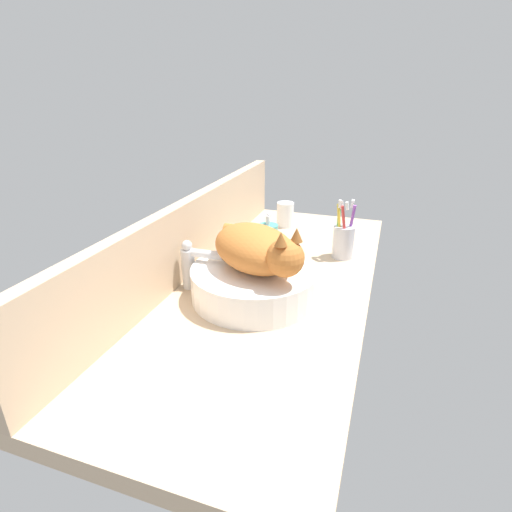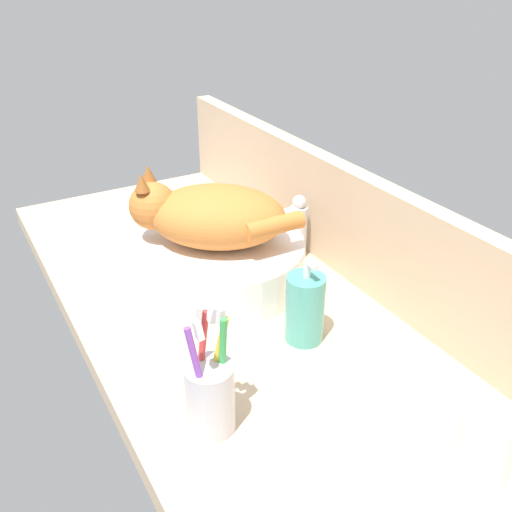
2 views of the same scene
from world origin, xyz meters
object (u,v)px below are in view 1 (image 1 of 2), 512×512
object	(u,v)px
faucet	(192,263)
cat	(258,249)
sink_basin	(255,282)
toothbrush_cup	(343,240)
soap_dispenser	(267,242)
water_glass	(285,216)

from	to	relation	value
faucet	cat	bearing A→B (deg)	-90.15
sink_basin	cat	world-z (taller)	cat
cat	faucet	world-z (taller)	cat
sink_basin	faucet	bearing A→B (deg)	92.27
faucet	toothbrush_cup	bearing A→B (deg)	-45.95
faucet	soap_dispenser	xyz separation A→B (cm)	(23.98, -13.44, -1.35)
water_glass	soap_dispenser	bearing A→B (deg)	-174.37
sink_basin	water_glass	bearing A→B (deg)	7.12
cat	water_glass	size ratio (longest dim) A/B	3.23
toothbrush_cup	soap_dispenser	bearing A→B (deg)	114.83
cat	soap_dispenser	size ratio (longest dim) A/B	2.01
cat	faucet	size ratio (longest dim) A/B	2.22
faucet	sink_basin	bearing A→B (deg)	-87.73
faucet	toothbrush_cup	xyz separation A→B (cm)	(34.06, -35.21, -1.52)
water_glass	faucet	bearing A→B (deg)	170.03
sink_basin	water_glass	distance (cm)	57.35
sink_basin	cat	distance (cm)	9.92
sink_basin	toothbrush_cup	distance (cm)	37.94
sink_basin	faucet	distance (cm)	17.55
sink_basin	cat	xyz separation A→B (cm)	(-0.73, -1.16, 9.83)
faucet	soap_dispenser	world-z (taller)	soap_dispenser
sink_basin	toothbrush_cup	xyz separation A→B (cm)	(33.37, -17.97, 1.72)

